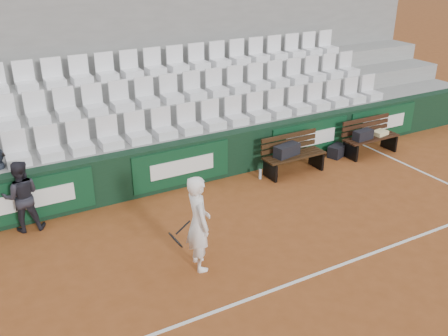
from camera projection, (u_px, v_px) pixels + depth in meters
ground at (297, 282)px, 7.81m from camera, size 80.00×80.00×0.00m
court_baseline at (297, 281)px, 7.81m from camera, size 18.00×0.06×0.01m
back_barrier at (190, 162)px, 10.82m from camera, size 18.00×0.34×1.00m
grandstand_tier_front at (175, 153)px, 11.29m from camera, size 18.00×0.95×1.00m
grandstand_tier_mid at (159, 131)px, 11.95m from camera, size 18.00×0.95×1.45m
grandstand_tier_back at (144, 111)px, 12.62m from camera, size 18.00×0.95×1.90m
grandstand_rear_wall at (132, 57)px, 12.60m from camera, size 18.00×0.30×4.40m
seat_row_front at (177, 121)px, 10.81m from camera, size 11.90×0.44×0.63m
seat_row_mid at (159, 90)px, 11.39m from camera, size 11.90×0.44×0.63m
seat_row_back at (143, 63)px, 11.96m from camera, size 11.90×0.44×0.63m
bench_left at (294, 164)px, 11.42m from camera, size 1.50×0.56×0.45m
bench_right at (370, 145)px, 12.45m from camera, size 1.50×0.56×0.45m
sports_bag_left at (287, 150)px, 11.22m from camera, size 0.66×0.39×0.27m
sports_bag_right at (363, 135)px, 12.16m from camera, size 0.52×0.27×0.23m
towel at (380, 133)px, 12.47m from camera, size 0.40×0.32×0.10m
sports_bag_ground at (337, 151)px, 12.33m from camera, size 0.55×0.44×0.29m
water_bottle_near at (260, 174)px, 11.17m from camera, size 0.06×0.06×0.23m
water_bottle_far at (318, 161)px, 11.81m from camera, size 0.07×0.07×0.23m
tennis_player at (198, 223)px, 7.86m from camera, size 0.73×0.64×1.62m
ball_kid at (22, 196)px, 8.97m from camera, size 0.74×0.62×1.36m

